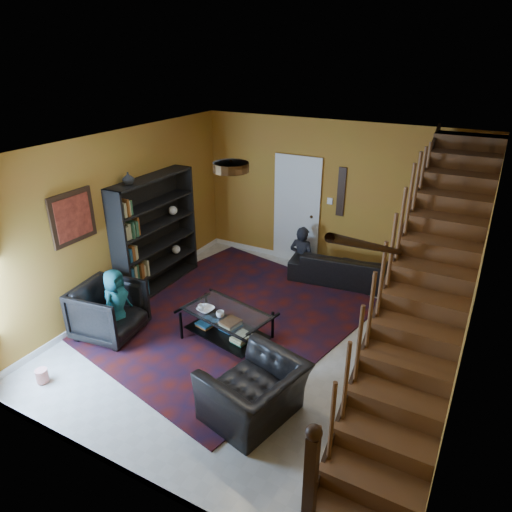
{
  "coord_description": "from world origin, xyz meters",
  "views": [
    {
      "loc": [
        2.58,
        -4.99,
        3.93
      ],
      "look_at": [
        -0.34,
        0.4,
        1.11
      ],
      "focal_mm": 32.0,
      "sensor_mm": 36.0,
      "label": 1
    }
  ],
  "objects_px": {
    "bookshelf": "(156,236)",
    "sofa": "(343,268)",
    "armchair_left": "(109,311)",
    "armchair_right": "(254,392)",
    "coffee_table": "(227,324)"
  },
  "relations": [
    {
      "from": "bookshelf",
      "to": "sofa",
      "type": "relative_size",
      "value": 1.06
    },
    {
      "from": "bookshelf",
      "to": "armchair_left",
      "type": "xyz_separation_m",
      "value": [
        0.35,
        -1.57,
        -0.56
      ]
    },
    {
      "from": "sofa",
      "to": "armchair_right",
      "type": "relative_size",
      "value": 1.78
    },
    {
      "from": "bookshelf",
      "to": "armchair_left",
      "type": "bearing_deg",
      "value": -77.28
    },
    {
      "from": "armchair_right",
      "to": "armchair_left",
      "type": "bearing_deg",
      "value": -85.91
    },
    {
      "from": "sofa",
      "to": "coffee_table",
      "type": "height_order",
      "value": "sofa"
    },
    {
      "from": "armchair_left",
      "to": "armchair_right",
      "type": "height_order",
      "value": "armchair_left"
    },
    {
      "from": "sofa",
      "to": "armchair_left",
      "type": "relative_size",
      "value": 2.12
    },
    {
      "from": "armchair_right",
      "to": "sofa",
      "type": "bearing_deg",
      "value": -163.58
    },
    {
      "from": "armchair_left",
      "to": "armchair_right",
      "type": "bearing_deg",
      "value": -107.33
    },
    {
      "from": "armchair_right",
      "to": "coffee_table",
      "type": "relative_size",
      "value": 0.79
    },
    {
      "from": "armchair_left",
      "to": "armchair_right",
      "type": "distance_m",
      "value": 2.71
    },
    {
      "from": "sofa",
      "to": "coffee_table",
      "type": "bearing_deg",
      "value": 63.4
    },
    {
      "from": "bookshelf",
      "to": "armchair_right",
      "type": "xyz_separation_m",
      "value": [
        3.02,
        -2.02,
        -0.62
      ]
    },
    {
      "from": "bookshelf",
      "to": "armchair_right",
      "type": "distance_m",
      "value": 3.69
    }
  ]
}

